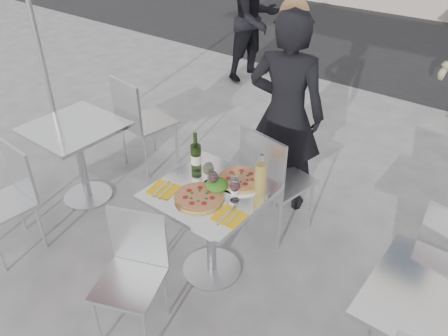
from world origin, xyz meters
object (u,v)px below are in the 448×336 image
Objects in this scene: wineglass_red_b at (235,186)px; wineglass_white_b at (209,169)px; carafe at (261,177)px; wineglass_white_a at (207,169)px; side_chair_lnear at (11,192)px; pizza_far at (241,180)px; side_table_right at (434,329)px; chair_near at (134,265)px; pizza_near at (199,197)px; chair_far at (272,176)px; sugar_shaker at (234,186)px; napkin_right at (229,216)px; salad_plate at (217,186)px; side_chair_lfar at (138,117)px; wineglass_red_a at (213,178)px; woman_diner at (286,115)px; wine_bottle at (196,156)px; side_table_left at (78,147)px; napkin_left at (163,189)px; main_table at (211,215)px; pedestrian_a at (256,19)px.

wineglass_white_b is at bearing 167.58° from wineglass_red_b.
carafe is 0.19m from wineglass_red_b.
side_chair_lnear is at bearing -149.98° from wineglass_white_a.
side_table_right is at bearing -8.42° from pizza_far.
pizza_near is (0.10, 0.51, 0.27)m from chair_near.
chair_far is 2.80× the size of pizza_far.
chair_far reaches higher than side_table_right.
sugar_shaker is 0.53× the size of napkin_right.
side_chair_lnear is at bearing -152.81° from salad_plate.
side_chair_lfar is 2.78× the size of pizza_far.
side_chair_lfar is at bearing 158.18° from wineglass_red_b.
carafe reaches higher than napkin_right.
wineglass_red_a reaches higher than side_chair_lnear.
pizza_near is at bearing 77.81° from woman_diner.
woman_diner reaches higher than side_chair_lnear.
wine_bottle is at bearing 155.55° from wineglass_white_a.
chair_near is at bearing -103.56° from pizza_far.
pizza_near reaches higher than side_table_left.
chair_far is 0.65m from wineglass_white_a.
wineglass_red_b is 0.74× the size of napkin_left.
chair_far is 0.80m from napkin_right.
salad_plate is at bearing 80.16° from woman_diner.
wineglass_white_a is at bearing 83.74° from chair_far.
side_chair_lfar is at bearing 163.28° from pizza_far.
side_table_right is 0.43× the size of woman_diner.
pizza_far is 0.20m from carafe.
side_chair_lnear is at bearing -152.95° from sugar_shaker.
main_table is 3.74× the size of napkin_right.
wineglass_red_a is at bearing -143.23° from carafe.
wineglass_white_b reaches higher than main_table.
pizza_near is 0.15m from salad_plate.
salad_plate is 0.36m from napkin_left.
pizza_far is 1.65× the size of napkin_left.
pizza_near is at bearing 26.14° from side_chair_lnear.
carafe is at bearing 21.10° from wineglass_white_a.
wineglass_red_b is 0.20m from napkin_right.
wineglass_red_b reaches higher than side_chair_lnear.
sugar_shaker is at bearing 1.88° from wineglass_white_b.
pedestrian_a is 10.90× the size of wineglass_red_a.
side_chair_lnear is at bearing -159.21° from pedestrian_a.
main_table is 0.77× the size of side_chair_lfar.
pizza_near is 1.53× the size of napkin_left.
sugar_shaker is at bearing 167.03° from side_chair_lfar.
side_table_left is at bearing -174.01° from wine_bottle.
sugar_shaker is 0.68× the size of wineglass_white_a.
wineglass_red_a is (-0.07, -0.61, 0.28)m from chair_far.
wineglass_white_b is (0.04, 0.70, 0.36)m from chair_near.
woman_diner reaches higher than napkin_right.
napkin_left is at bearing 76.93° from chair_far.
salad_plate is 2.06× the size of sugar_shaker.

